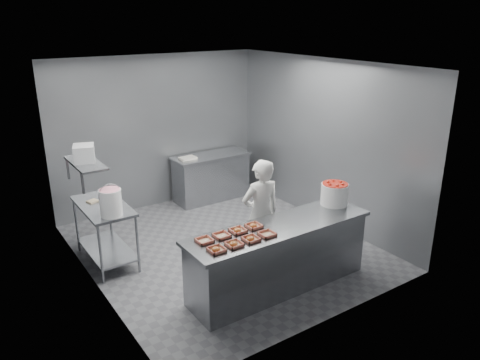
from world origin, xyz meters
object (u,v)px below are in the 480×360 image
Objects in this scene: prep_table at (105,224)px; tray_4 at (204,240)px; tray_5 at (222,235)px; strawberry_tub at (335,193)px; back_counter at (211,177)px; tray_3 at (267,234)px; tray_0 at (216,250)px; glaze_bucket at (111,202)px; tray_1 at (234,244)px; tray_6 at (238,230)px; tray_7 at (254,226)px; tray_2 at (251,239)px; service_counter at (279,256)px; worker at (261,214)px; appliance at (84,153)px.

prep_table is 6.40× the size of tray_4.
strawberry_tub is (1.87, -0.01, 0.15)m from tray_5.
back_counter is 3.63m from tray_3.
tray_0 reaches higher than tray_4.
glaze_bucket reaches higher than tray_4.
tray_1 reaches higher than back_counter.
tray_6 is 0.24m from tray_7.
tray_2 is 1.00× the size of tray_7.
service_counter is at bearing 7.66° from tray_0.
strawberry_tub is at bearing 8.06° from tray_1.
worker is 3.56× the size of glaze_bucket.
tray_5 is (-0.48, 0.28, 0.00)m from tray_3.
tray_0 and tray_7 have the same top height.
tray_5 is (0.24, 0.28, -0.00)m from tray_0.
strawberry_tub is (1.39, 0.27, 0.15)m from tray_3.
glaze_bucket reaches higher than strawberry_tub.
tray_2 reaches higher than tray_3.
tray_0 is 0.42× the size of glaze_bucket.
strawberry_tub reaches higher than prep_table.
prep_table is 6.40× the size of tray_1.
tray_1 and tray_2 have the same top height.
worker is at bearing -106.02° from back_counter.
tray_6 is (-1.45, -3.11, 0.47)m from back_counter.
tray_2 and tray_7 have the same top height.
worker reaches higher than tray_0.
tray_2 is 0.42× the size of glaze_bucket.
appliance is at bearing 129.43° from tray_7.
worker reaches higher than strawberry_tub.
prep_table is 2.03m from tray_5.
prep_table is at bearing -152.99° from back_counter.
tray_7 is (0.72, 0.28, 0.00)m from tray_0.
tray_0 is at bearing -90.62° from tray_4.
tray_7 is at bearing -32.33° from appliance.
service_counter is at bearing -7.69° from tray_4.
service_counter is at bearing -23.97° from tray_7.
glaze_bucket reaches higher than service_counter.
tray_3 is at bearing -50.47° from glaze_bucket.
tray_2 is 2.58m from appliance.
tray_0 is at bearing -149.93° from tray_6.
glaze_bucket is (-1.36, 1.37, 0.17)m from tray_7.
tray_0 is 0.61× the size of appliance.
tray_6 is (-0.24, 0.28, 0.00)m from tray_3.
tray_6 is at bearing -58.79° from prep_table.
tray_5 is 2.24m from appliance.
tray_2 is 0.12× the size of worker.
tray_4 is 0.61× the size of appliance.
tray_4 reaches higher than prep_table.
tray_1 is at bearing 180.00° from tray_2.
tray_6 is (1.10, -1.81, 0.33)m from prep_table.
prep_table is 6.40× the size of tray_2.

